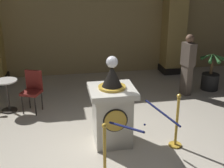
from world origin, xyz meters
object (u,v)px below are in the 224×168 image
(stanchion_near, at_px, (105,161))
(cafe_chair_red, at_px, (33,88))
(stanchion_far, at_px, (176,128))
(potted_palm_right, at_px, (210,78))
(cafe_table, at_px, (7,92))
(pedestal_clock, at_px, (112,110))
(bystander_guest, at_px, (188,64))

(stanchion_near, xyz_separation_m, cafe_chair_red, (-1.24, 2.77, 0.23))
(stanchion_far, relative_size, potted_palm_right, 0.97)
(cafe_table, relative_size, cafe_chair_red, 0.79)
(pedestal_clock, height_order, potted_palm_right, pedestal_clock)
(stanchion_near, relative_size, stanchion_far, 0.95)
(potted_palm_right, height_order, cafe_chair_red, potted_palm_right)
(pedestal_clock, bearing_deg, bystander_guest, 40.56)
(bystander_guest, bearing_deg, cafe_table, -176.83)
(bystander_guest, height_order, cafe_chair_red, bystander_guest)
(cafe_table, xyz_separation_m, cafe_chair_red, (0.58, -0.08, 0.09))
(cafe_chair_red, bearing_deg, stanchion_near, -65.96)
(stanchion_near, relative_size, cafe_table, 1.29)
(stanchion_near, bearing_deg, cafe_table, 122.50)
(stanchion_far, height_order, cafe_table, stanchion_far)
(stanchion_far, height_order, potted_palm_right, potted_palm_right)
(pedestal_clock, relative_size, cafe_chair_red, 1.75)
(stanchion_near, distance_m, bystander_guest, 4.11)
(pedestal_clock, relative_size, bystander_guest, 1.04)
(stanchion_far, height_order, cafe_chair_red, stanchion_far)
(stanchion_far, xyz_separation_m, cafe_table, (-3.25, 2.11, 0.12))
(bystander_guest, relative_size, cafe_table, 2.12)
(potted_palm_right, relative_size, bystander_guest, 0.67)
(stanchion_far, xyz_separation_m, bystander_guest, (1.22, 2.36, 0.49))
(stanchion_far, distance_m, bystander_guest, 2.70)
(cafe_table, height_order, cafe_chair_red, cafe_chair_red)
(stanchion_far, bearing_deg, bystander_guest, 62.65)
(stanchion_near, xyz_separation_m, cafe_table, (-1.82, 2.85, 0.14))
(stanchion_far, bearing_deg, cafe_chair_red, 142.75)
(pedestal_clock, xyz_separation_m, cafe_chair_red, (-1.54, 1.68, -0.09))
(stanchion_far, bearing_deg, cafe_table, 147.00)
(potted_palm_right, xyz_separation_m, bystander_guest, (-0.81, -0.22, 0.52))
(pedestal_clock, xyz_separation_m, bystander_guest, (2.35, 2.01, 0.19))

